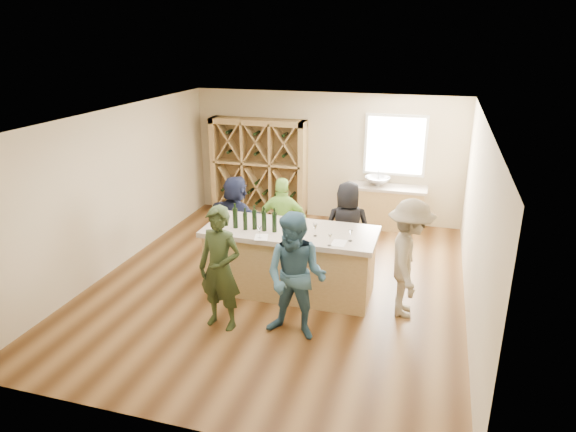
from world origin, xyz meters
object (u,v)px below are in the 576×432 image
(wine_rack, at_px, (259,167))
(person_near_right, at_px, (296,277))
(sink, at_px, (377,181))
(tasting_counter_base, at_px, (290,263))
(person_far_left, at_px, (236,218))
(wine_bottle_a, at_px, (235,218))
(wine_bottle_c, at_px, (255,220))
(wine_bottle_d, at_px, (264,221))
(wine_bottle_e, at_px, (274,222))
(person_far_right, at_px, (347,228))
(wine_bottle_b, at_px, (245,221))
(person_far_mid, at_px, (283,223))
(person_near_left, at_px, (220,268))
(person_server, at_px, (409,259))

(wine_rack, xyz_separation_m, person_near_right, (2.19, -4.71, -0.20))
(sink, height_order, tasting_counter_base, sink)
(sink, relative_size, person_far_left, 0.34)
(wine_bottle_a, distance_m, wine_bottle_c, 0.31)
(wine_bottle_c, relative_size, person_near_right, 0.17)
(wine_bottle_d, bearing_deg, wine_bottle_e, 0.60)
(wine_bottle_c, bearing_deg, person_far_right, 40.41)
(wine_bottle_a, height_order, wine_bottle_c, wine_bottle_a)
(wine_bottle_c, relative_size, person_far_right, 0.19)
(wine_rack, xyz_separation_m, wine_bottle_b, (1.08, -3.68, 0.12))
(tasting_counter_base, relative_size, wine_bottle_e, 8.42)
(sink, height_order, person_far_left, person_far_left)
(wine_bottle_d, height_order, wine_bottle_e, wine_bottle_d)
(person_near_right, xyz_separation_m, person_far_mid, (-0.83, 2.14, -0.08))
(wine_bottle_c, relative_size, wine_bottle_e, 1.02)
(wine_rack, relative_size, tasting_counter_base, 0.85)
(person_far_mid, bearing_deg, person_near_right, 103.97)
(wine_rack, height_order, sink, wine_rack)
(person_near_right, bearing_deg, wine_bottle_c, 137.02)
(wine_rack, xyz_separation_m, wine_bottle_c, (1.21, -3.61, 0.14))
(person_near_left, relative_size, person_far_mid, 1.10)
(person_near_left, height_order, person_near_right, same)
(wine_rack, xyz_separation_m, wine_bottle_e, (1.55, -3.64, 0.13))
(person_server, height_order, person_far_right, person_server)
(wine_bottle_b, relative_size, wine_bottle_d, 0.89)
(person_near_right, relative_size, person_far_mid, 1.10)
(wine_rack, height_order, wine_bottle_e, wine_rack)
(wine_rack, xyz_separation_m, person_far_right, (2.50, -2.52, -0.28))
(wine_bottle_d, distance_m, person_far_left, 1.56)
(wine_bottle_a, relative_size, person_far_mid, 0.20)
(wine_rack, height_order, tasting_counter_base, wine_rack)
(wine_bottle_c, distance_m, person_far_right, 1.74)
(wine_bottle_c, height_order, wine_bottle_d, wine_bottle_d)
(person_near_left, height_order, person_server, person_near_left)
(sink, height_order, wine_bottle_a, wine_bottle_a)
(wine_bottle_b, relative_size, wine_bottle_c, 0.89)
(person_near_right, bearing_deg, wine_bottle_d, 132.42)
(person_far_mid, bearing_deg, person_far_right, 175.04)
(person_far_left, bearing_deg, wine_bottle_d, 151.85)
(person_far_right, distance_m, person_far_left, 2.06)
(person_near_right, height_order, person_far_mid, person_near_right)
(tasting_counter_base, relative_size, wine_bottle_c, 8.29)
(sink, xyz_separation_m, wine_bottle_d, (-1.32, -3.57, 0.22))
(tasting_counter_base, distance_m, person_far_mid, 1.03)
(sink, height_order, wine_bottle_d, wine_bottle_d)
(sink, bearing_deg, wine_bottle_d, -110.31)
(person_server, bearing_deg, wine_bottle_b, 85.19)
(person_near_left, bearing_deg, person_far_mid, 92.12)
(wine_rack, relative_size, person_far_mid, 1.34)
(wine_bottle_a, bearing_deg, person_far_right, 35.18)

